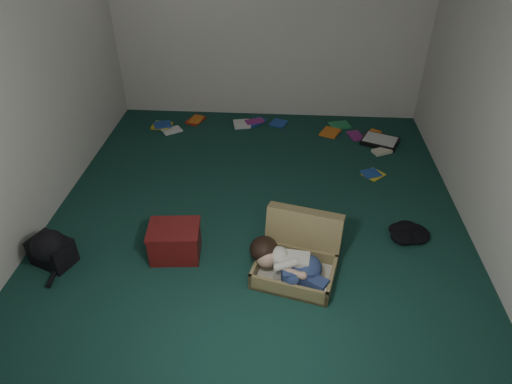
# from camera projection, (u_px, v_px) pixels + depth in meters

# --- Properties ---
(floor) EXTENTS (4.50, 4.50, 0.00)m
(floor) POSITION_uv_depth(u_px,v_px,m) (257.00, 212.00, 4.53)
(floor) COLOR #143A31
(floor) RESTS_ON ground
(wall_back) EXTENTS (4.50, 0.00, 4.50)m
(wall_back) POSITION_uv_depth(u_px,v_px,m) (269.00, 17.00, 5.62)
(wall_back) COLOR silver
(wall_back) RESTS_ON ground
(wall_front) EXTENTS (4.50, 0.00, 4.50)m
(wall_front) POSITION_uv_depth(u_px,v_px,m) (222.00, 293.00, 1.95)
(wall_front) COLOR silver
(wall_front) RESTS_ON ground
(wall_left) EXTENTS (0.00, 4.50, 4.50)m
(wall_left) POSITION_uv_depth(u_px,v_px,m) (24.00, 82.00, 3.90)
(wall_left) COLOR silver
(wall_left) RESTS_ON ground
(wall_right) EXTENTS (0.00, 4.50, 4.50)m
(wall_right) POSITION_uv_depth(u_px,v_px,m) (505.00, 95.00, 3.67)
(wall_right) COLOR silver
(wall_right) RESTS_ON ground
(suitcase) EXTENTS (0.78, 0.77, 0.48)m
(suitcase) POSITION_uv_depth(u_px,v_px,m) (298.00, 255.00, 3.82)
(suitcase) COLOR olive
(suitcase) RESTS_ON floor
(person) EXTENTS (0.67, 0.46, 0.30)m
(person) POSITION_uv_depth(u_px,v_px,m) (288.00, 264.00, 3.68)
(person) COLOR silver
(person) RESTS_ON suitcase
(maroon_bin) EXTENTS (0.47, 0.38, 0.30)m
(maroon_bin) POSITION_uv_depth(u_px,v_px,m) (175.00, 241.00, 3.95)
(maroon_bin) COLOR #5D1313
(maroon_bin) RESTS_ON floor
(backpack) EXTENTS (0.53, 0.48, 0.26)m
(backpack) POSITION_uv_depth(u_px,v_px,m) (52.00, 251.00, 3.88)
(backpack) COLOR black
(backpack) RESTS_ON floor
(clothing_pile) EXTENTS (0.41, 0.33, 0.13)m
(clothing_pile) POSITION_uv_depth(u_px,v_px,m) (411.00, 232.00, 4.19)
(clothing_pile) COLOR black
(clothing_pile) RESTS_ON floor
(paper_tray) EXTENTS (0.52, 0.46, 0.06)m
(paper_tray) POSITION_uv_depth(u_px,v_px,m) (380.00, 141.00, 5.67)
(paper_tray) COLOR black
(paper_tray) RESTS_ON floor
(book_scatter) EXTENTS (3.01, 1.45, 0.02)m
(book_scatter) POSITION_uv_depth(u_px,v_px,m) (286.00, 133.00, 5.89)
(book_scatter) COLOR gold
(book_scatter) RESTS_ON floor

